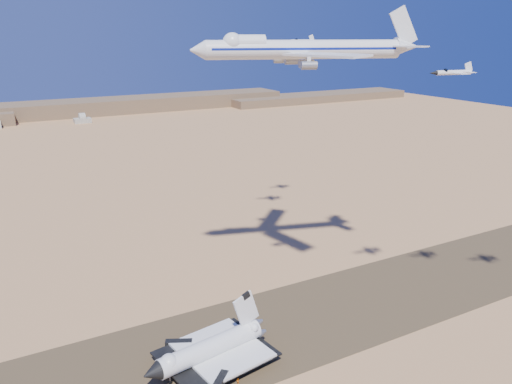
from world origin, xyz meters
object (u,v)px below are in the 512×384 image
carrier_747 (298,49)px  crew_c (241,368)px  chase_jet_e (288,52)px  chase_jet_a (453,72)px  crew_b (238,381)px  crew_a (240,365)px  shuttle (210,350)px  chase_jet_f (301,41)px

carrier_747 → crew_c: carrier_747 is taller
carrier_747 → chase_jet_e: (25.58, 47.69, -2.83)m
carrier_747 → chase_jet_a: bearing=-40.5°
crew_c → chase_jet_e: 137.72m
carrier_747 → crew_b: bearing=-121.9°
crew_b → crew_c: crew_b is taller
crew_a → shuttle: bearing=31.2°
crew_a → crew_c: (-0.29, -1.37, -0.06)m
shuttle → chase_jet_f: (89.62, 88.82, 90.62)m
chase_jet_a → chase_jet_f: (15.05, 105.60, 7.74)m
shuttle → chase_jet_f: bearing=35.3°
crew_a → crew_c: size_ratio=1.08×
crew_c → chase_jet_f: (82.12, 95.57, 95.47)m
crew_b → chase_jet_f: chase_jet_f is taller
crew_b → chase_jet_f: size_ratio=0.13×
crew_a → crew_b: (-3.83, -6.32, 0.06)m
crew_c → chase_jet_f: bearing=-112.9°
crew_a → chase_jet_e: bearing=-63.4°
crew_b → chase_jet_f: (85.67, 100.52, 95.35)m
carrier_747 → chase_jet_f: size_ratio=5.47×
crew_b → chase_jet_a: size_ratio=0.12×
crew_c → chase_jet_f: chase_jet_f is taller
carrier_747 → crew_b: 109.66m
chase_jet_a → crew_a: bearing=179.7°
chase_jet_f → chase_jet_e: bearing=-129.4°
crew_a → crew_c: bearing=144.0°
crew_c → crew_b: bearing=72.2°
shuttle → crew_a: 10.60m
shuttle → carrier_747: (46.94, 26.14, 88.79)m
carrier_747 → chase_jet_a: 51.38m
carrier_747 → chase_jet_a: size_ratio=5.25×
shuttle → chase_jet_a: (74.57, -16.78, 82.88)m
chase_jet_a → crew_c: bearing=-179.1°
chase_jet_e → crew_c: bearing=-110.7°
chase_jet_e → chase_jet_f: (17.10, 14.99, 4.66)m
chase_jet_e → chase_jet_f: 23.22m
crew_a → chase_jet_a: size_ratio=0.11×
carrier_747 → crew_a: carrier_747 is taller
crew_a → chase_jet_f: bearing=-65.2°
crew_b → chase_jet_e: size_ratio=0.11×
chase_jet_a → chase_jet_f: size_ratio=1.04×
shuttle → crew_c: size_ratio=26.75×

